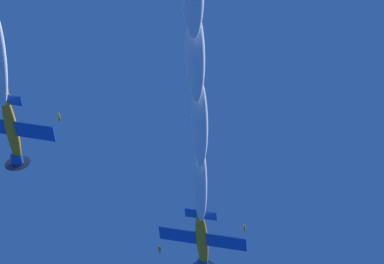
{
  "coord_description": "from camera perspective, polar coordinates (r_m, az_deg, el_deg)",
  "views": [
    {
      "loc": [
        -41.61,
        26.81,
        2.1
      ],
      "look_at": [
        -15.57,
        11.13,
        68.4
      ],
      "focal_mm": 78.14,
      "sensor_mm": 36.0,
      "label": 1
    }
  ],
  "objects": [
    {
      "name": "airplane_left_wingman",
      "position": [
        76.24,
        -12.18,
        0.04
      ],
      "size": [
        7.79,
        7.73,
        4.07
      ],
      "color": "orange"
    },
    {
      "name": "airplane_lead",
      "position": [
        81.21,
        0.69,
        -7.47
      ],
      "size": [
        7.79,
        7.89,
        3.84
      ],
      "color": "orange"
    }
  ]
}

